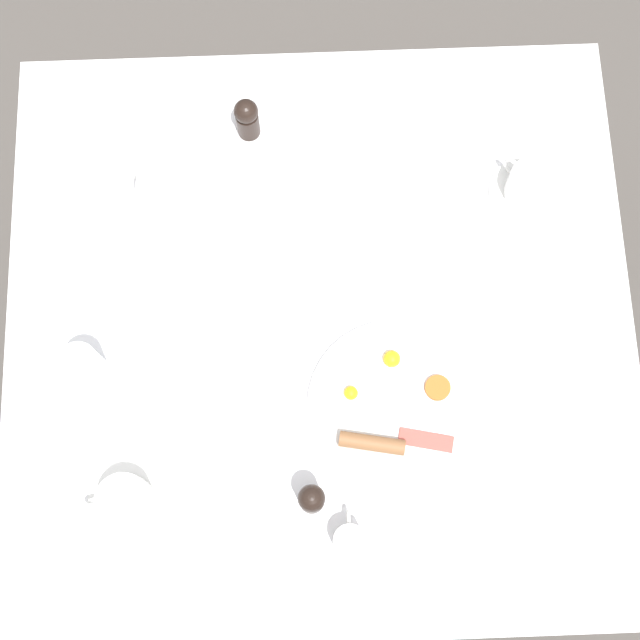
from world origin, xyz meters
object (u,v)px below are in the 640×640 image
breakfast_plate (393,406)px  creamer_jug (349,540)px  teacup_with_saucer_left (530,187)px  pepper_grinder (312,499)px  water_glass_tall (84,367)px  teapot_near (151,144)px  salt_grinder (247,118)px  fork_by_plate (524,494)px  teacup_with_saucer_right (126,502)px  knife_by_plate (218,325)px

breakfast_plate → creamer_jug: bearing=158.6°
teacup_with_saucer_left → pepper_grinder: 0.69m
breakfast_plate → water_glass_tall: 0.54m
teapot_near → creamer_jug: (-0.72, -0.33, -0.02)m
pepper_grinder → salt_grinder: 0.70m
fork_by_plate → teapot_near: bearing=44.4°
pepper_grinder → fork_by_plate: pepper_grinder is taller
teacup_with_saucer_right → water_glass_tall: 0.24m
creamer_jug → salt_grinder: salt_grinder is taller
pepper_grinder → knife_by_plate: 0.36m
salt_grinder → knife_by_plate: salt_grinder is taller
breakfast_plate → teapot_near: size_ratio=1.53×
creamer_jug → pepper_grinder: bearing=41.8°
pepper_grinder → knife_by_plate: bearing=26.4°
fork_by_plate → knife_by_plate: same height
pepper_grinder → knife_by_plate: size_ratio=0.57×
teacup_with_saucer_right → fork_by_plate: bearing=-90.8°
knife_by_plate → teacup_with_saucer_left: bearing=-68.1°
water_glass_tall → salt_grinder: (0.46, -0.29, 0.00)m
creamer_jug → fork_by_plate: bearing=-77.7°
breakfast_plate → teacup_with_saucer_right: 0.48m
teacup_with_saucer_right → creamer_jug: teacup_with_saucer_right is taller
pepper_grinder → teacup_with_saucer_left: bearing=-37.4°
breakfast_plate → salt_grinder: bearing=24.3°
breakfast_plate → water_glass_tall: water_glass_tall is taller
teacup_with_saucer_right → creamer_jug: (-0.08, -0.37, -0.00)m
teapot_near → fork_by_plate: teapot_near is taller
water_glass_tall → salt_grinder: 0.54m
teapot_near → teacup_with_saucer_left: bearing=-77.4°
breakfast_plate → teacup_with_saucer_left: teacup_with_saucer_left is taller
salt_grinder → creamer_jug: bearing=-168.4°
water_glass_tall → pepper_grinder: size_ratio=0.94×
teacup_with_saucer_right → knife_by_plate: (0.31, -0.15, -0.03)m
creamer_jug → knife_by_plate: creamer_jug is taller
teacup_with_saucer_left → knife_by_plate: teacup_with_saucer_left is taller
teapot_near → salt_grinder: 0.18m
creamer_jug → teapot_near: bearing=24.9°
breakfast_plate → salt_grinder: salt_grinder is taller
teacup_with_saucer_left → knife_by_plate: size_ratio=0.81×
creamer_jug → fork_by_plate: size_ratio=0.49×
fork_by_plate → knife_by_plate: (0.32, 0.52, -0.00)m
teapot_near → teacup_with_saucer_left: 0.70m
breakfast_plate → teacup_with_saucer_right: (-0.15, 0.46, 0.02)m
breakfast_plate → pepper_grinder: 0.22m
water_glass_tall → fork_by_plate: bearing=-107.7°
teacup_with_saucer_right → fork_by_plate: size_ratio=0.91×
water_glass_tall → pepper_grinder: pepper_grinder is taller
pepper_grinder → salt_grinder: bearing=7.9°
teapot_near → knife_by_plate: 0.36m
knife_by_plate → creamer_jug: bearing=-150.5°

